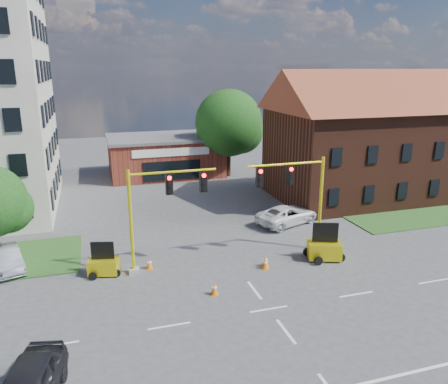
# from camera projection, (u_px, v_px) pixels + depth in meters

# --- Properties ---
(ground) EXTENTS (120.00, 120.00, 0.00)m
(ground) POSITION_uv_depth(u_px,v_px,m) (269.00, 309.00, 21.69)
(ground) COLOR #464649
(ground) RESTS_ON ground
(grass_verge_ne) EXTENTS (14.00, 4.00, 0.08)m
(grass_verge_ne) POSITION_uv_depth(u_px,v_px,m) (433.00, 217.00, 35.03)
(grass_verge_ne) COLOR #26521E
(grass_verge_ne) RESTS_ON ground
(lane_markings) EXTENTS (60.00, 36.00, 0.01)m
(lane_markings) POSITION_uv_depth(u_px,v_px,m) (296.00, 344.00, 18.93)
(lane_markings) COLOR white
(lane_markings) RESTS_ON ground
(brick_shop) EXTENTS (12.40, 8.40, 4.30)m
(brick_shop) POSITION_uv_depth(u_px,v_px,m) (165.00, 155.00, 48.65)
(brick_shop) COLOR maroon
(brick_shop) RESTS_ON ground
(townhouse_row) EXTENTS (21.00, 11.00, 11.50)m
(townhouse_row) POSITION_uv_depth(u_px,v_px,m) (385.00, 132.00, 39.85)
(townhouse_row) COLOR #492215
(townhouse_row) RESTS_ON ground
(tree_large) EXTENTS (7.56, 7.20, 9.45)m
(tree_large) POSITION_uv_depth(u_px,v_px,m) (232.00, 125.00, 46.97)
(tree_large) COLOR #342213
(tree_large) RESTS_ON ground
(signal_mast_west) EXTENTS (5.30, 0.60, 6.20)m
(signal_mast_west) POSITION_uv_depth(u_px,v_px,m) (159.00, 207.00, 24.89)
(signal_mast_west) COLOR gray
(signal_mast_west) RESTS_ON ground
(signal_mast_east) EXTENTS (5.30, 0.60, 6.20)m
(signal_mast_east) POSITION_uv_depth(u_px,v_px,m) (298.00, 194.00, 27.35)
(signal_mast_east) COLOR gray
(signal_mast_east) RESTS_ON ground
(trailer_west) EXTENTS (1.90, 1.50, 1.91)m
(trailer_west) POSITION_uv_depth(u_px,v_px,m) (104.00, 265.00, 25.21)
(trailer_west) COLOR yellow
(trailer_west) RESTS_ON ground
(trailer_east) EXTENTS (2.34, 1.93, 2.29)m
(trailer_east) POSITION_uv_depth(u_px,v_px,m) (324.00, 248.00, 27.18)
(trailer_east) COLOR yellow
(trailer_east) RESTS_ON ground
(cone_a) EXTENTS (0.40, 0.40, 0.70)m
(cone_a) POSITION_uv_depth(u_px,v_px,m) (214.00, 289.00, 22.99)
(cone_a) COLOR orange
(cone_a) RESTS_ON ground
(cone_b) EXTENTS (0.40, 0.40, 0.70)m
(cone_b) POSITION_uv_depth(u_px,v_px,m) (149.00, 264.00, 25.94)
(cone_b) COLOR orange
(cone_b) RESTS_ON ground
(cone_c) EXTENTS (0.40, 0.40, 0.70)m
(cone_c) POSITION_uv_depth(u_px,v_px,m) (265.00, 264.00, 25.95)
(cone_c) COLOR orange
(cone_c) RESTS_ON ground
(cone_d) EXTENTS (0.40, 0.40, 0.70)m
(cone_d) POSITION_uv_depth(u_px,v_px,m) (265.00, 261.00, 26.30)
(cone_d) COLOR orange
(cone_d) RESTS_ON ground
(pickup_white) EXTENTS (5.61, 3.98, 1.42)m
(pickup_white) POSITION_uv_depth(u_px,v_px,m) (287.00, 215.00, 33.39)
(pickup_white) COLOR white
(pickup_white) RESTS_ON ground
(sedan_silver_front) EXTENTS (2.58, 4.29, 1.34)m
(sedan_silver_front) POSITION_uv_depth(u_px,v_px,m) (7.00, 259.00, 25.85)
(sedan_silver_front) COLOR #A3A4AB
(sedan_silver_front) RESTS_ON ground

